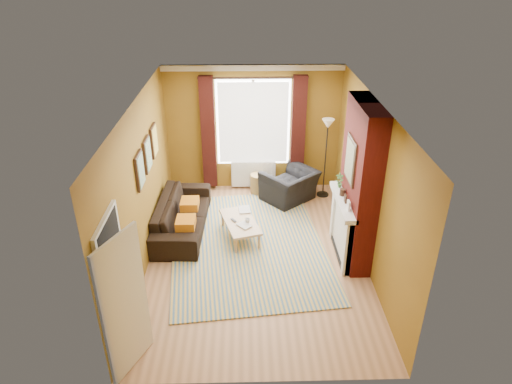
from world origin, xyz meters
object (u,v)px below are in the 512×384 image
armchair (290,186)px  wicker_stool (258,184)px  coffee_table (240,223)px  floor_lamp (327,136)px  sofa (182,214)px

armchair → wicker_stool: size_ratio=2.34×
coffee_table → floor_lamp: 2.71m
armchair → floor_lamp: size_ratio=0.60×
armchair → wicker_stool: (-0.66, 0.36, -0.12)m
armchair → coffee_table: armchair is taller
coffee_table → floor_lamp: size_ratio=0.68×
sofa → coffee_table: sofa is taller
sofa → floor_lamp: (2.97, 1.34, 1.08)m
armchair → sofa: bearing=-13.7°
armchair → coffee_table: size_ratio=0.88×
sofa → wicker_stool: bearing=-43.4°
armchair → wicker_stool: armchair is taller
wicker_stool → sofa: bearing=-135.7°
floor_lamp → wicker_stool: bearing=174.1°
armchair → floor_lamp: bearing=153.9°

